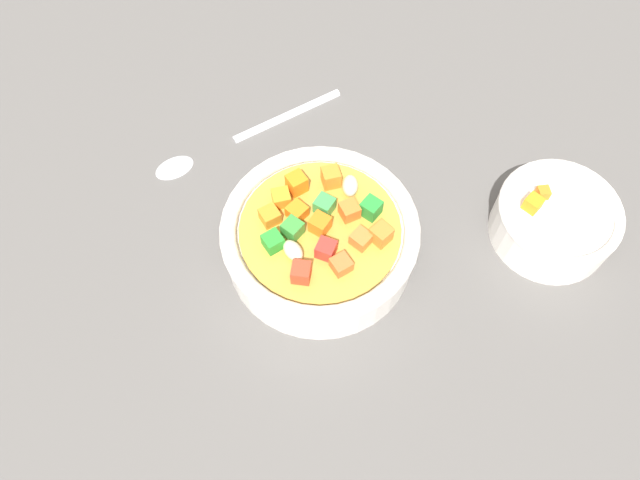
# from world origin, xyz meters

# --- Properties ---
(ground_plane) EXTENTS (1.40, 1.40, 0.02)m
(ground_plane) POSITION_xyz_m (0.00, 0.00, -0.01)
(ground_plane) COLOR #565451
(soup_bowl_main) EXTENTS (0.17, 0.17, 0.06)m
(soup_bowl_main) POSITION_xyz_m (-0.00, 0.00, 0.03)
(soup_bowl_main) COLOR white
(soup_bowl_main) RESTS_ON ground_plane
(spoon) EXTENTS (0.17, 0.15, 0.01)m
(spoon) POSITION_xyz_m (-0.11, 0.11, 0.00)
(spoon) COLOR silver
(spoon) RESTS_ON ground_plane
(side_bowl_small) EXTENTS (0.11, 0.11, 0.05)m
(side_bowl_small) POSITION_xyz_m (0.20, 0.06, 0.02)
(side_bowl_small) COLOR white
(side_bowl_small) RESTS_ON ground_plane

